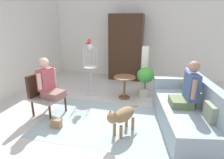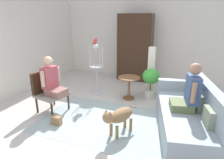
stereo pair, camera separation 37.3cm
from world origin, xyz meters
TOP-DOWN VIEW (x-y plane):
  - ground_plane at (0.00, 0.00)m, footprint 7.80×7.80m
  - back_wall at (0.00, 3.31)m, footprint 6.31×0.12m
  - left_wall at (-2.91, 0.30)m, footprint 0.12×7.10m
  - area_rug at (0.01, -0.11)m, footprint 2.80×1.81m
  - couch at (1.49, 0.15)m, footprint 1.27×2.23m
  - armchair at (-1.48, -0.07)m, footprint 0.68×0.69m
  - person_on_couch at (1.45, 0.10)m, footprint 0.52×0.55m
  - person_on_armchair at (-1.32, -0.10)m, footprint 0.52×0.50m
  - round_end_table at (0.06, 1.18)m, footprint 0.56×0.56m
  - dog at (0.34, -0.43)m, footprint 0.46×0.79m
  - bird_cage_stand at (-0.88, 1.24)m, footprint 0.38×0.38m
  - parrot at (-0.90, 1.24)m, footprint 0.17×0.10m
  - potted_plant at (0.57, 1.43)m, footprint 0.44×0.44m
  - column_lamp at (0.50, 1.83)m, footprint 0.20×0.20m
  - armoire_cabinet at (-0.24, 2.90)m, footprint 1.09×0.56m
  - handbag at (-0.93, -0.56)m, footprint 0.21×0.11m

SIDE VIEW (x-z plane):
  - ground_plane at x=0.00m, z-range 0.00..0.00m
  - area_rug at x=0.01m, z-range 0.00..0.01m
  - handbag at x=-0.93m, z-range 0.00..0.18m
  - couch at x=1.49m, z-range -0.14..0.79m
  - dog at x=0.34m, z-range 0.08..0.65m
  - round_end_table at x=0.06m, z-range 0.11..0.70m
  - potted_plant at x=0.57m, z-range 0.10..0.90m
  - armchair at x=-1.48m, z-range 0.06..0.97m
  - column_lamp at x=0.50m, z-range -0.01..1.28m
  - bird_cage_stand at x=-0.88m, z-range -0.02..1.35m
  - person_on_armchair at x=-1.32m, z-range 0.34..1.17m
  - person_on_couch at x=1.45m, z-range 0.36..1.21m
  - armoire_cabinet at x=-0.24m, z-range 0.00..2.15m
  - back_wall at x=0.00m, z-range 0.00..2.75m
  - left_wall at x=-2.91m, z-range 0.00..2.75m
  - parrot at x=-0.90m, z-range 1.37..1.53m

